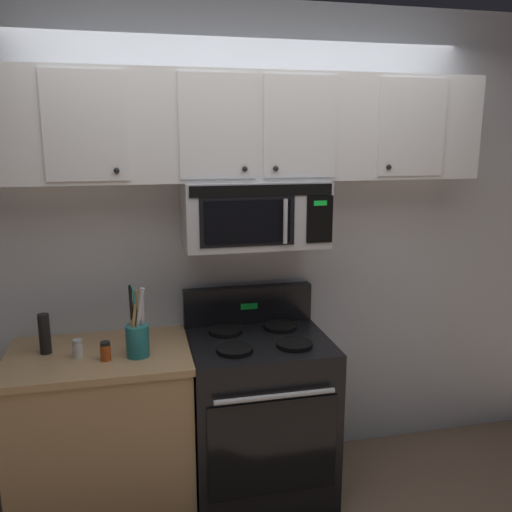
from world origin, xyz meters
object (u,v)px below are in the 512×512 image
salt_shaker (78,349)px  over_range_microwave (254,213)px  stove_range (259,412)px  spice_jar (106,351)px  utensil_crock_teal (137,335)px  pepper_mill (45,334)px

salt_shaker → over_range_microwave: bearing=9.5°
stove_range → spice_jar: 0.94m
stove_range → salt_shaker: size_ratio=12.00×
utensil_crock_teal → salt_shaker: size_ratio=4.04×
over_range_microwave → salt_shaker: bearing=-170.5°
pepper_mill → over_range_microwave: bearing=3.4°
stove_range → pepper_mill: size_ratio=5.38×
spice_jar → stove_range: bearing=7.6°
utensil_crock_teal → spice_jar: size_ratio=3.95×
over_range_microwave → pepper_mill: 1.24m
over_range_microwave → pepper_mill: (-1.10, -0.06, -0.57)m
utensil_crock_teal → salt_shaker: (-0.29, 0.05, -0.06)m
salt_shaker → stove_range: bearing=2.4°
utensil_crock_teal → spice_jar: 0.17m
over_range_microwave → pepper_mill: over_range_microwave is taller
utensil_crock_teal → spice_jar: (-0.16, -0.02, -0.06)m
over_range_microwave → utensil_crock_teal: over_range_microwave is taller
stove_range → spice_jar: bearing=-172.4°
over_range_microwave → salt_shaker: 1.14m
utensil_crock_teal → over_range_microwave: bearing=17.8°
stove_range → over_range_microwave: over_range_microwave is taller
salt_shaker → spice_jar: 0.15m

